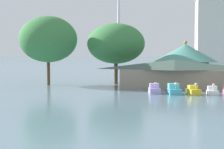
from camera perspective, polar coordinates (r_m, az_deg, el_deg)
The scene contains 9 objects.
pedal_boat_lavender at distance 51.92m, azimuth 6.75°, elevation -2.36°, with size 1.97×2.82×1.69m.
pedal_boat_cyan at distance 51.17m, azimuth 9.79°, elevation -2.43°, with size 2.26×2.94×1.76m.
pedal_boat_yellow at distance 51.22m, azimuth 12.80°, elevation -2.52°, with size 2.05×2.74×1.73m.
pedal_boat_white at distance 51.71m, azimuth 15.67°, elevation -2.57°, with size 1.56×2.31×1.63m.
boathouse at distance 59.69m, azimuth 9.92°, elevation 0.19°, with size 18.79×6.46×4.74m.
green_roof_pavilion at distance 72.40m, azimuth 11.57°, elevation 2.24°, with size 12.64×12.64×8.32m.
shoreline_tree_tall_left at distance 66.45m, azimuth -10.11°, elevation 5.53°, with size 10.55×10.55×12.53m.
shoreline_tree_mid at distance 68.48m, azimuth 0.63°, elevation 4.94°, with size 10.99×10.99×11.50m.
distant_broadcast_tower at distance 333.61m, azimuth 1.06°, elevation 11.37°, with size 5.93×5.93×128.32m.
Camera 1 is at (10.49, -13.46, 5.57)m, focal length 57.56 mm.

